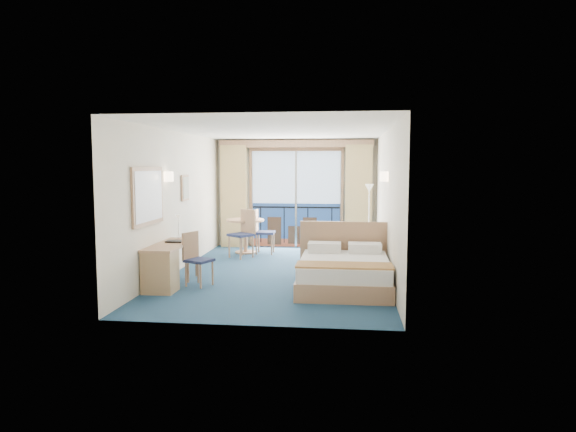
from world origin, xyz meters
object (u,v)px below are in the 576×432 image
at_px(desk, 163,267).
at_px(table_chair_b, 244,230).
at_px(desk_chair, 195,256).
at_px(round_table, 245,227).
at_px(floor_lamp, 369,201).
at_px(table_chair_a, 261,229).
at_px(armchair, 347,244).
at_px(bed, 344,272).
at_px(nightstand, 374,259).

height_order(desk, table_chair_b, table_chair_b).
relative_size(desk_chair, round_table, 1.04).
distance_m(floor_lamp, table_chair_a, 2.61).
relative_size(armchair, table_chair_b, 0.79).
bearing_deg(bed, desk_chair, -178.90).
bearing_deg(table_chair_a, desk_chair, 168.80).
height_order(desk, desk_chair, desk_chair).
distance_m(armchair, floor_lamp, 1.59).
relative_size(floor_lamp, table_chair_a, 1.58).
height_order(bed, table_chair_b, table_chair_b).
relative_size(nightstand, armchair, 0.59).
xyz_separation_m(bed, floor_lamp, (0.55, 3.62, 0.94)).
distance_m(bed, armchair, 2.37).
relative_size(bed, round_table, 2.20).
bearing_deg(nightstand, desk_chair, -154.24).
xyz_separation_m(nightstand, table_chair_a, (-2.50, 1.79, 0.33)).
distance_m(floor_lamp, round_table, 2.96).
bearing_deg(armchair, desk, 28.20).
xyz_separation_m(nightstand, armchair, (-0.51, 0.93, 0.14)).
bearing_deg(armchair, floor_lamp, -127.40).
distance_m(table_chair_a, table_chair_b, 0.60).
distance_m(desk_chair, round_table, 3.33).
height_order(armchair, desk, armchair).
bearing_deg(armchair, nightstand, 103.91).
xyz_separation_m(bed, round_table, (-2.32, 3.27, 0.31)).
relative_size(desk_chair, table_chair_a, 0.89).
bearing_deg(desk, bed, 9.05).
relative_size(bed, armchair, 2.30).
xyz_separation_m(nightstand, desk_chair, (-3.09, -1.49, 0.27)).
bearing_deg(round_table, bed, -54.62).
bearing_deg(round_table, table_chair_b, -81.66).
bearing_deg(round_table, floor_lamp, 6.84).
height_order(nightstand, desk, desk).
distance_m(bed, desk, 3.00).
height_order(round_table, table_chair_a, table_chair_a).
relative_size(armchair, table_chair_a, 0.83).
bearing_deg(nightstand, bed, -111.14).
distance_m(bed, nightstand, 1.55).
bearing_deg(nightstand, table_chair_b, 155.56).
bearing_deg(desk_chair, table_chair_a, 13.36).
xyz_separation_m(round_table, table_chair_a, (0.38, -0.04, -0.02)).
distance_m(nightstand, floor_lamp, 2.38).
distance_m(nightstand, round_table, 3.43).
bearing_deg(bed, floor_lamp, 81.29).
bearing_deg(table_chair_b, desk, -66.53).
bearing_deg(bed, round_table, 125.38).
xyz_separation_m(desk, round_table, (0.64, 3.74, 0.21)).
xyz_separation_m(armchair, round_table, (-2.37, 0.91, 0.22)).
distance_m(nightstand, desk, 4.01).
distance_m(armchair, table_chair_b, 2.32).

